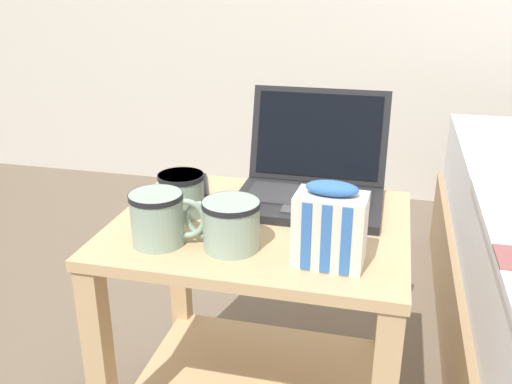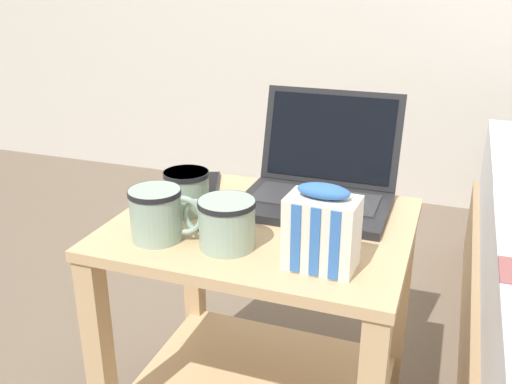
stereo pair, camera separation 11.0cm
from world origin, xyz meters
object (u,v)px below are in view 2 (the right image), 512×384
object	(u,v)px
mug_mid_center	(188,188)
cell_phone	(203,183)
laptop	(319,182)
mug_front_left	(157,212)
snack_bag	(322,230)
mug_front_right	(226,221)

from	to	relation	value
mug_mid_center	cell_phone	xyz separation A→B (m)	(-0.03, 0.15, -0.04)
laptop	mug_front_left	distance (m)	0.37
snack_bag	cell_phone	size ratio (longest dim) A/B	0.95
mug_front_left	mug_mid_center	xyz separation A→B (m)	(-0.01, 0.14, -0.01)
cell_phone	snack_bag	bearing A→B (deg)	-39.24
laptop	snack_bag	bearing A→B (deg)	-75.34
mug_front_left	cell_phone	bearing A→B (deg)	98.31
mug_front_right	mug_mid_center	size ratio (longest dim) A/B	1.10
mug_mid_center	cell_phone	size ratio (longest dim) A/B	0.83
mug_front_right	snack_bag	xyz separation A→B (m)	(0.18, -0.02, 0.02)
laptop	mug_mid_center	world-z (taller)	laptop
mug_front_left	mug_front_right	bearing A→B (deg)	6.01
laptop	cell_phone	bearing A→B (deg)	178.86
mug_front_left	mug_front_right	xyz separation A→B (m)	(0.13, 0.01, -0.00)
mug_front_right	snack_bag	size ratio (longest dim) A/B	0.96
mug_mid_center	snack_bag	xyz separation A→B (m)	(0.32, -0.15, 0.02)
snack_bag	cell_phone	xyz separation A→B (m)	(-0.36, 0.29, -0.07)
mug_mid_center	mug_front_right	bearing A→B (deg)	-42.92
snack_bag	cell_phone	world-z (taller)	snack_bag
snack_bag	mug_front_right	bearing A→B (deg)	174.73
mug_mid_center	mug_front_left	bearing A→B (deg)	-86.90
mug_front_left	mug_front_right	size ratio (longest dim) A/B	0.97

